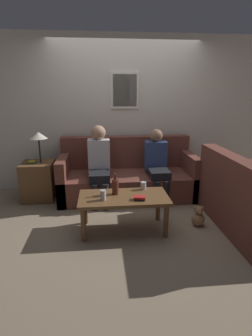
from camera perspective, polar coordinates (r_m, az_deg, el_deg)
ground_plane at (r=3.99m, az=1.13°, el=-8.72°), size 16.00×16.00×0.00m
wall_back at (r=4.65m, az=-0.31°, el=11.61°), size 9.00×0.08×2.60m
couch_main at (r=4.39m, az=0.29°, el=-1.88°), size 2.20×0.93×0.95m
couch_side at (r=3.70m, az=25.54°, el=-7.12°), size 0.93×1.56×0.95m
coffee_table at (r=3.25m, az=-0.51°, el=-7.21°), size 1.09×0.55×0.46m
side_table_with_lamp at (r=4.43m, az=-18.47°, el=-2.17°), size 0.49×0.49×1.09m
wine_bottle at (r=3.25m, az=-2.35°, el=-4.04°), size 0.08×0.08×0.27m
drinking_glass at (r=3.43m, az=3.82°, el=-3.87°), size 0.07×0.07×0.10m
book_stack at (r=3.12m, az=2.96°, el=-6.54°), size 0.15×0.11×0.04m
soda_can at (r=3.10m, az=-5.00°, el=-5.93°), size 0.07×0.07×0.12m
person_left at (r=4.08m, az=-5.88°, el=1.34°), size 0.34×0.64×1.19m
person_right at (r=4.21m, az=6.77°, el=1.18°), size 0.34×0.63×1.11m
teddy_bear at (r=3.59m, az=15.42°, el=-10.26°), size 0.17×0.17×0.27m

